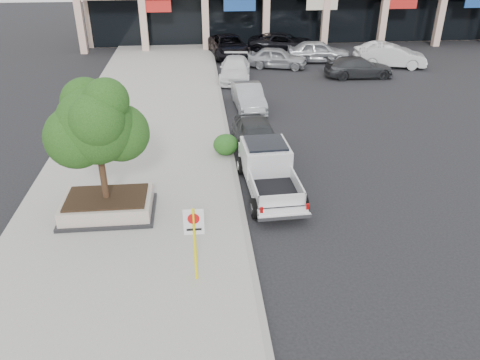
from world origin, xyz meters
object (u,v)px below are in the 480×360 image
no_parking_sign (194,235)px  curb_car_d (229,46)px  planter (108,205)px  curb_car_c (235,69)px  lot_car_a (277,58)px  curb_car_a (257,138)px  planter_tree (101,124)px  lot_car_f (385,53)px  pickup_truck (270,172)px  curb_car_b (248,97)px  lot_car_e (318,51)px  lot_car_b (392,56)px  lot_car_c (359,67)px  lot_car_d (284,43)px

no_parking_sign → curb_car_d: no_parking_sign is taller
planter → no_parking_sign: 4.96m
curb_car_c → lot_car_a: bearing=46.6°
no_parking_sign → curb_car_a: (2.81, 8.53, -0.86)m
curb_car_d → lot_car_a: curb_car_d is taller
planter_tree → curb_car_d: planter_tree is taller
planter_tree → no_parking_sign: size_ratio=1.74×
lot_car_f → planter_tree: bearing=140.8°
pickup_truck → curb_car_b: pickup_truck is taller
planter → curb_car_a: 7.53m
planter → curb_car_b: bearing=60.6°
curb_car_b → lot_car_e: lot_car_e is taller
lot_car_b → planter: bearing=153.1°
pickup_truck → lot_car_b: 21.29m
curb_car_a → curb_car_c: curb_car_a is taller
lot_car_a → lot_car_f: size_ratio=0.95×
lot_car_e → pickup_truck: bearing=167.2°
curb_car_a → planter_tree: bearing=-145.0°
curb_car_b → curb_car_d: (-0.17, 12.61, 0.13)m
planter_tree → lot_car_c: (14.21, 16.42, -2.74)m
curb_car_d → lot_car_a: 5.05m
planter_tree → lot_car_b: 25.86m
curb_car_a → lot_car_e: bearing=63.2°
planter → curb_car_d: curb_car_d is taller
planter → curb_car_c: curb_car_c is taller
curb_car_c → lot_car_d: size_ratio=0.84×
planter_tree → curb_car_a: 7.78m
curb_car_a → lot_car_e: 17.60m
planter → lot_car_d: bearing=66.5°
curb_car_a → lot_car_a: bearing=73.1°
pickup_truck → curb_car_d: bearing=87.1°
pickup_truck → curb_car_a: size_ratio=1.16×
curb_car_c → curb_car_d: curb_car_d is taller
planter → lot_car_f: 26.95m
pickup_truck → lot_car_a: 18.63m
curb_car_b → lot_car_c: size_ratio=0.89×
planter_tree → curb_car_c: bearing=71.0°
curb_car_a → lot_car_b: 18.51m
pickup_truck → lot_car_c: size_ratio=1.13×
lot_car_a → lot_car_c: lot_car_a is taller
curb_car_b → planter_tree: bearing=-122.5°
curb_car_c → lot_car_f: (11.77, 3.54, 0.05)m
curb_car_a → curb_car_c: size_ratio=0.94×
lot_car_b → no_parking_sign: bearing=163.3°
planter → curb_car_a: bearing=39.3°
planter → pickup_truck: pickup_truck is taller
curb_car_b → curb_car_c: (-0.25, 5.98, 0.02)m
planter_tree → lot_car_f: 26.87m
curb_car_b → curb_car_c: 5.98m
no_parking_sign → lot_car_b: no_parking_sign is taller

